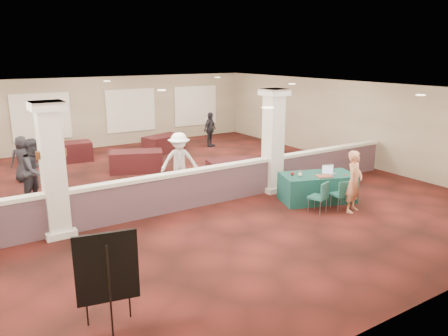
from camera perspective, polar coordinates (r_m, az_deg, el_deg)
ground at (r=13.69m, az=-7.65°, el=-3.37°), size 16.00×16.00×0.00m
wall_back at (r=20.74m, az=-17.31°, el=6.83°), size 16.00×0.04×3.20m
wall_front at (r=7.14m, az=20.59°, el=-7.89°), size 16.00×0.04×3.20m
wall_right at (r=18.09m, az=15.88°, el=5.85°), size 0.04×16.00×3.20m
ceiling at (r=13.06m, az=-8.13°, el=10.10°), size 16.00×16.00×0.02m
partition_wall at (r=12.24m, az=-4.75°, el=-2.71°), size 15.60×0.28×1.10m
column_left at (r=10.84m, az=-21.44°, el=-0.14°), size 0.72×0.72×3.20m
column_right at (r=13.58m, az=6.42°, el=3.67°), size 0.72×0.72×3.20m
sconce_left at (r=10.71m, az=-23.08°, el=1.53°), size 0.12×0.12×0.18m
sconce_right at (r=10.81m, az=-20.17°, el=1.93°), size 0.12×0.12×0.18m
near_table at (r=13.13m, az=12.08°, el=-2.51°), size 2.34×1.68×0.81m
conf_chair_main at (r=12.53m, az=15.18°, el=-3.10°), size 0.50×0.50×0.84m
conf_chair_side at (r=12.15m, az=12.51°, el=-3.42°), size 0.55×0.55×0.87m
easel_board at (r=7.08m, az=-15.05°, el=-12.62°), size 0.95×0.55×1.63m
woman at (r=12.38m, az=16.63°, el=-1.71°), size 0.72×0.59×1.70m
far_table_front_center at (r=16.35m, az=-11.37°, el=0.87°), size 2.10×1.58×0.77m
far_table_front_right at (r=15.10m, az=1.05°, el=-0.17°), size 1.80×1.15×0.67m
far_table_back_center at (r=18.59m, az=-19.85°, el=1.95°), size 2.00×1.15×0.77m
far_table_back_right at (r=19.46m, az=-7.92°, el=3.17°), size 1.99×1.46×0.73m
attendee_a at (r=13.68m, az=-23.40°, el=-0.35°), size 1.02×0.98×1.90m
attendee_b at (r=13.87m, az=-5.83°, el=0.86°), size 1.29×0.95×1.83m
attendee_c at (r=20.29m, az=-1.84°, el=5.04°), size 1.04×0.86×1.61m
attendee_d at (r=16.19m, az=-24.80°, el=1.09°), size 0.79×0.44×1.57m
laptop_base at (r=13.11m, az=13.60°, el=-0.73°), size 0.43×0.36×0.02m
laptop_screen at (r=13.19m, az=13.38°, el=-0.03°), size 0.35×0.13×0.25m
screen_glow at (r=13.18m, az=13.40°, el=-0.11°), size 0.32×0.11×0.21m
knitting at (r=12.79m, az=12.95°, el=-1.04°), size 0.53×0.46×0.03m
yarn_cream at (r=12.65m, az=9.91°, el=-0.85°), size 0.12×0.12×0.12m
yarn_red at (r=12.73m, az=8.92°, el=-0.73°), size 0.11×0.11×0.11m
yarn_grey at (r=12.91m, az=9.93°, el=-0.55°), size 0.12×0.12×0.12m
scissors at (r=13.08m, az=15.63°, el=-0.92°), size 0.14×0.07×0.01m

